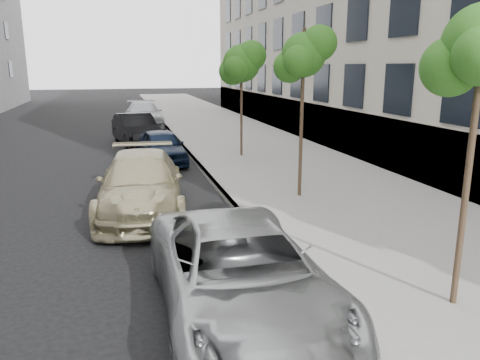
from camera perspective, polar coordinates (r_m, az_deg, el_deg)
name	(u,v)px	position (r m, az deg, el deg)	size (l,w,h in m)	color
sidewalk	(219,128)	(29.01, -2.57, 6.38)	(6.40, 72.00, 0.14)	gray
curb	(168,129)	(28.52, -8.75, 6.11)	(0.15, 72.00, 0.14)	#9E9B93
tree_mid	(304,55)	(13.12, 7.86, 14.83)	(1.58, 1.38, 4.69)	#38281C
tree_far	(242,63)	(19.29, 0.25, 14.03)	(1.82, 1.62, 4.63)	#38281C
minivan	(240,273)	(7.19, 0.01, -11.28)	(2.40, 5.22, 1.45)	#A0A3A5
suv	(141,184)	(12.52, -11.99, -0.45)	(2.14, 5.27, 1.53)	tan
sedan_blue	(162,146)	(18.85, -9.51, 4.05)	(1.56, 3.88, 1.32)	black
sedan_black	(136,129)	(23.56, -12.56, 6.05)	(1.60, 4.58, 1.51)	black
sedan_rear	(144,114)	(30.54, -11.66, 7.83)	(2.19, 5.40, 1.57)	#B1B4B9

